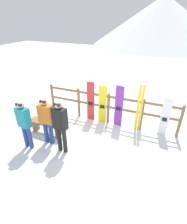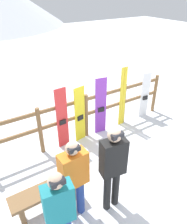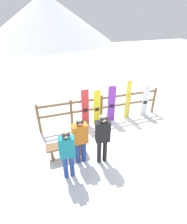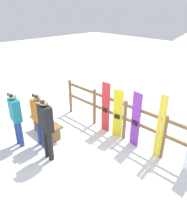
# 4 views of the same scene
# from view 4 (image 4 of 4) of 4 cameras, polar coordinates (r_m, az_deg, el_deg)

# --- Properties ---
(ground_plane) EXTENTS (40.00, 40.00, 0.00)m
(ground_plane) POSITION_cam_4_polar(r_m,az_deg,el_deg) (5.57, -3.37, -13.33)
(ground_plane) COLOR white
(fence) EXTENTS (5.03, 0.10, 1.20)m
(fence) POSITION_cam_4_polar(r_m,az_deg,el_deg) (6.20, 8.20, -1.27)
(fence) COLOR brown
(fence) RESTS_ON ground
(bench) EXTENTS (1.24, 0.36, 0.47)m
(bench) POSITION_cam_4_polar(r_m,az_deg,el_deg) (6.63, -12.26, -3.23)
(bench) COLOR brown
(bench) RESTS_ON ground
(person_orange) EXTENTS (0.45, 0.26, 1.57)m
(person_orange) POSITION_cam_4_polar(r_m,az_deg,el_deg) (5.92, -13.87, -1.06)
(person_orange) COLOR navy
(person_orange) RESTS_ON ground
(person_teal) EXTENTS (0.43, 0.28, 1.59)m
(person_teal) POSITION_cam_4_polar(r_m,az_deg,el_deg) (6.11, -19.65, -0.76)
(person_teal) COLOR navy
(person_teal) RESTS_ON ground
(person_black) EXTENTS (0.44, 0.29, 1.69)m
(person_black) POSITION_cam_4_polar(r_m,az_deg,el_deg) (5.32, -12.29, -3.10)
(person_black) COLOR black
(person_black) RESTS_ON ground
(snowboard_red) EXTENTS (0.29, 0.07, 1.56)m
(snowboard_red) POSITION_cam_4_polar(r_m,az_deg,el_deg) (6.52, 3.19, 1.13)
(snowboard_red) COLOR red
(snowboard_red) RESTS_ON ground
(snowboard_yellow) EXTENTS (0.31, 0.10, 1.47)m
(snowboard_yellow) POSITION_cam_4_polar(r_m,az_deg,el_deg) (6.26, 6.35, -0.58)
(snowboard_yellow) COLOR yellow
(snowboard_yellow) RESTS_ON ground
(snowboard_purple) EXTENTS (0.31, 0.09, 1.56)m
(snowboard_purple) POSITION_cam_4_polar(r_m,az_deg,el_deg) (5.92, 10.95, -2.13)
(snowboard_purple) COLOR purple
(snowboard_purple) RESTS_ON ground
(ski_pair_yellow) EXTENTS (0.19, 0.02, 1.71)m
(ski_pair_yellow) POSITION_cam_4_polar(r_m,az_deg,el_deg) (5.56, 17.05, -3.95)
(ski_pair_yellow) COLOR yellow
(ski_pair_yellow) RESTS_ON ground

